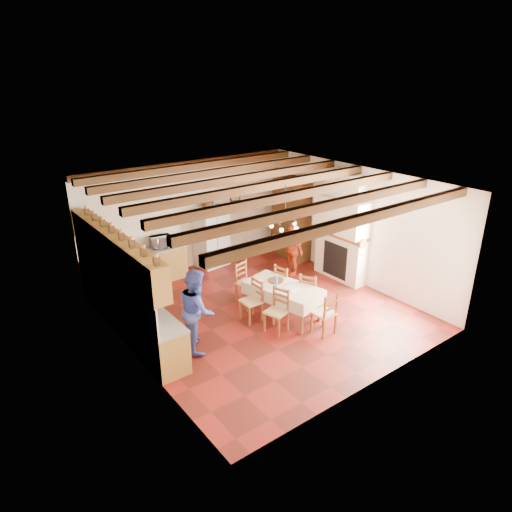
% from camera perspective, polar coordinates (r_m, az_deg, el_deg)
% --- Properties ---
extents(floor, '(6.00, 6.50, 0.02)m').
position_cam_1_polar(floor, '(10.56, 0.55, -6.96)').
color(floor, '#501610').
rests_on(floor, ground).
extents(ceiling, '(6.00, 6.50, 0.02)m').
position_cam_1_polar(ceiling, '(9.46, 0.61, 9.21)').
color(ceiling, silver).
rests_on(ceiling, ground).
extents(wall_back, '(6.00, 0.02, 3.00)m').
position_cam_1_polar(wall_back, '(12.51, -8.56, 5.07)').
color(wall_back, beige).
rests_on(wall_back, ground).
extents(wall_front, '(6.00, 0.02, 3.00)m').
position_cam_1_polar(wall_front, '(7.82, 15.33, -6.39)').
color(wall_front, beige).
rests_on(wall_front, ground).
extents(wall_left, '(0.02, 6.50, 3.00)m').
position_cam_1_polar(wall_left, '(8.58, -15.65, -3.79)').
color(wall_left, beige).
rests_on(wall_left, ground).
extents(wall_right, '(0.02, 6.50, 3.00)m').
position_cam_1_polar(wall_right, '(11.88, 12.22, 3.87)').
color(wall_right, beige).
rests_on(wall_right, ground).
extents(ceiling_beams, '(6.00, 6.30, 0.16)m').
position_cam_1_polar(ceiling_beams, '(9.49, 0.61, 8.62)').
color(ceiling_beams, '#3C1E13').
rests_on(ceiling_beams, ground).
extents(lower_cabinets_left, '(0.60, 4.30, 0.86)m').
position_cam_1_polar(lower_cabinets_left, '(10.04, -15.66, -6.68)').
color(lower_cabinets_left, olive).
rests_on(lower_cabinets_left, ground).
extents(lower_cabinets_back, '(2.30, 0.60, 0.86)m').
position_cam_1_polar(lower_cabinets_back, '(12.01, -14.03, -1.58)').
color(lower_cabinets_back, olive).
rests_on(lower_cabinets_back, ground).
extents(countertop_left, '(0.62, 4.30, 0.04)m').
position_cam_1_polar(countertop_left, '(9.83, -15.93, -4.38)').
color(countertop_left, slate).
rests_on(countertop_left, lower_cabinets_left).
extents(countertop_back, '(2.34, 0.62, 0.04)m').
position_cam_1_polar(countertop_back, '(11.84, -14.23, 0.42)').
color(countertop_back, slate).
rests_on(countertop_back, lower_cabinets_back).
extents(backsplash_left, '(0.03, 4.30, 0.60)m').
position_cam_1_polar(backsplash_left, '(9.62, -17.69, -3.10)').
color(backsplash_left, white).
rests_on(backsplash_left, ground).
extents(backsplash_back, '(2.30, 0.03, 0.60)m').
position_cam_1_polar(backsplash_back, '(11.97, -14.92, 2.24)').
color(backsplash_back, white).
rests_on(backsplash_back, ground).
extents(upper_cabinets, '(0.35, 4.20, 0.70)m').
position_cam_1_polar(upper_cabinets, '(9.41, -17.24, 0.72)').
color(upper_cabinets, olive).
rests_on(upper_cabinets, ground).
extents(fireplace, '(0.56, 1.60, 2.80)m').
position_cam_1_polar(fireplace, '(11.83, 10.52, 3.41)').
color(fireplace, beige).
rests_on(fireplace, ground).
extents(wall_picture, '(0.34, 0.03, 0.42)m').
position_cam_1_polar(wall_picture, '(13.17, -2.62, 7.74)').
color(wall_picture, '#321D14').
rests_on(wall_picture, ground).
extents(refrigerator, '(0.92, 0.80, 1.68)m').
position_cam_1_polar(refrigerator, '(12.76, -5.67, 2.44)').
color(refrigerator, silver).
rests_on(refrigerator, floor).
extents(hutch, '(0.62, 1.33, 2.37)m').
position_cam_1_polar(hutch, '(13.23, 4.43, 4.76)').
color(hutch, '#3C2A14').
rests_on(hutch, floor).
extents(dining_table, '(1.22, 1.85, 0.74)m').
position_cam_1_polar(dining_table, '(10.10, 3.41, -4.16)').
color(dining_table, white).
rests_on(dining_table, floor).
extents(chandelier, '(0.47, 0.47, 0.03)m').
position_cam_1_polar(chandelier, '(9.50, 3.63, 4.46)').
color(chandelier, black).
rests_on(chandelier, ground).
extents(chair_left_near, '(0.50, 0.52, 0.96)m').
position_cam_1_polar(chair_left_near, '(9.59, 2.56, -6.89)').
color(chair_left_near, brown).
rests_on(chair_left_near, floor).
extents(chair_left_far, '(0.40, 0.42, 0.96)m').
position_cam_1_polar(chair_left_far, '(9.99, -0.63, -5.59)').
color(chair_left_far, brown).
rests_on(chair_left_far, floor).
extents(chair_right_near, '(0.54, 0.55, 0.96)m').
position_cam_1_polar(chair_right_near, '(10.44, 6.74, -4.46)').
color(chair_right_near, brown).
rests_on(chair_right_near, floor).
extents(chair_right_far, '(0.46, 0.48, 0.96)m').
position_cam_1_polar(chair_right_far, '(10.81, 3.66, -3.37)').
color(chair_right_far, brown).
rests_on(chair_right_far, floor).
extents(chair_end_near, '(0.43, 0.41, 0.96)m').
position_cam_1_polar(chair_end_near, '(9.64, 8.53, -6.97)').
color(chair_end_near, brown).
rests_on(chair_end_near, floor).
extents(chair_end_far, '(0.51, 0.49, 0.96)m').
position_cam_1_polar(chair_end_far, '(10.84, -1.21, -3.24)').
color(chair_end_far, brown).
rests_on(chair_end_far, floor).
extents(person_man, '(0.47, 0.69, 1.84)m').
position_cam_1_polar(person_man, '(9.38, -13.12, -5.15)').
color(person_man, silver).
rests_on(person_man, floor).
extents(person_woman_blue, '(0.89, 0.99, 1.68)m').
position_cam_1_polar(person_woman_blue, '(8.95, -7.41, -6.68)').
color(person_woman_blue, '#3646A3').
rests_on(person_woman_blue, floor).
extents(person_woman_red, '(0.38, 0.86, 1.45)m').
position_cam_1_polar(person_woman_red, '(12.15, 4.47, 0.84)').
color(person_woman_red, '#B73919').
rests_on(person_woman_red, floor).
extents(microwave, '(0.57, 0.42, 0.29)m').
position_cam_1_polar(microwave, '(11.99, -11.77, 1.78)').
color(microwave, silver).
rests_on(microwave, countertop_back).
extents(fridge_vase, '(0.37, 0.37, 0.34)m').
position_cam_1_polar(fridge_vase, '(12.44, -6.04, 6.77)').
color(fridge_vase, '#3C2A14').
rests_on(fridge_vase, refrigerator).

